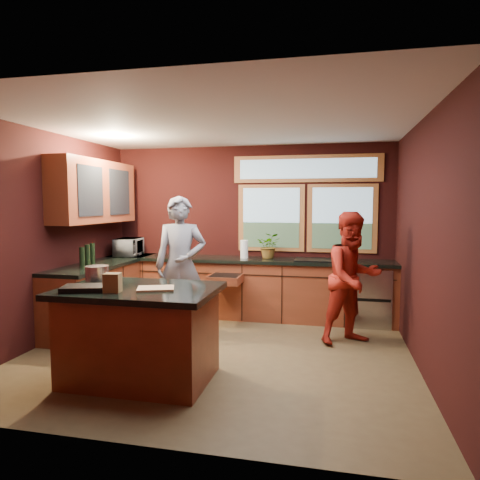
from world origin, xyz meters
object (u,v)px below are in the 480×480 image
(person_grey, at_px, (181,266))
(cutting_board, at_px, (156,288))
(person_red, at_px, (353,278))
(stock_pot, at_px, (97,274))
(island, at_px, (140,333))

(person_grey, xyz_separation_m, cutting_board, (0.33, -1.59, 0.01))
(person_red, distance_m, cutting_board, 2.58)
(cutting_board, xyz_separation_m, stock_pot, (-0.75, 0.20, 0.08))
(person_red, xyz_separation_m, stock_pot, (-2.69, -1.50, 0.19))
(person_grey, distance_m, cutting_board, 1.62)
(cutting_board, distance_m, stock_pot, 0.78)
(person_grey, distance_m, person_red, 2.27)
(person_red, height_order, cutting_board, person_red)
(island, bearing_deg, cutting_board, -14.04)
(island, distance_m, stock_pot, 0.80)
(island, xyz_separation_m, cutting_board, (0.20, -0.05, 0.48))
(person_grey, xyz_separation_m, person_red, (2.27, 0.11, -0.10))
(island, xyz_separation_m, person_grey, (-0.13, 1.54, 0.46))
(stock_pot, bearing_deg, island, -15.26)
(island, xyz_separation_m, stock_pot, (-0.55, 0.15, 0.56))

